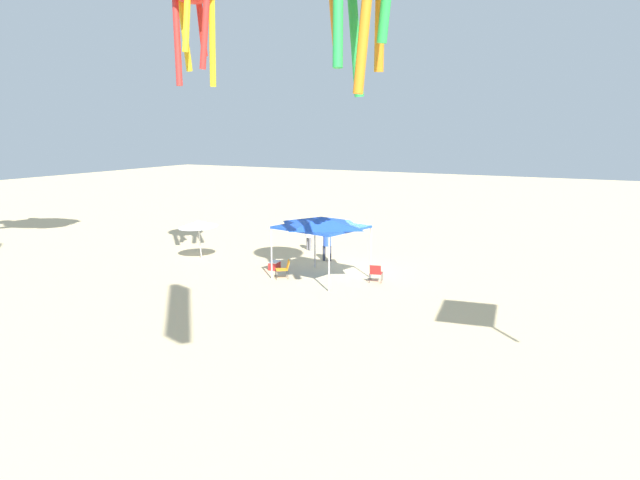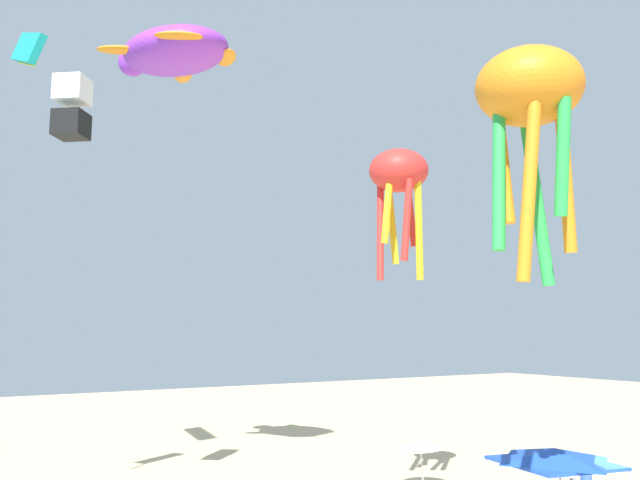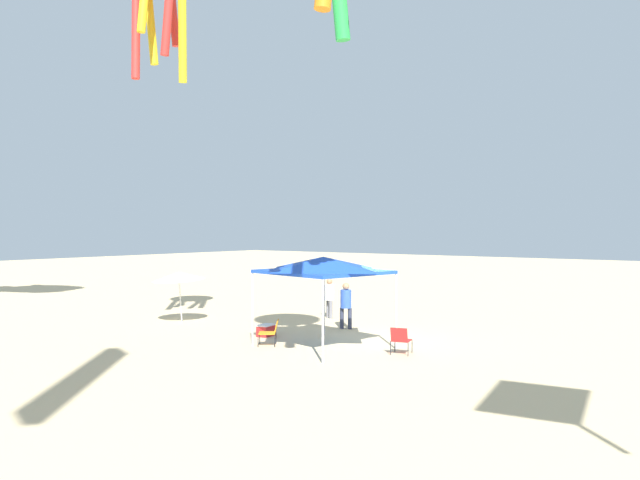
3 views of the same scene
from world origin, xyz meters
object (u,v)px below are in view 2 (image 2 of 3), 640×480
Objects in this scene: kite_turtle_purple at (173,52)px; kite_box_white at (72,107)px; canopy_tent at (554,457)px; person_far_stroller at (573,472)px; kite_parafoil_teal at (28,49)px; beach_umbrella at (420,445)px; kite_octopus_orange at (530,99)px; kite_octopus_red at (399,178)px.

kite_box_white is (-2.76, 4.68, -4.01)m from kite_turtle_purple.
canopy_tent reaches higher than person_far_stroller.
person_far_stroller is 24.02m from kite_turtle_purple.
person_far_stroller is 0.36× the size of kite_parafoil_teal.
canopy_tent is 1.75× the size of kite_box_white.
kite_parafoil_teal is (7.00, 14.89, 16.39)m from beach_umbrella.
kite_box_white reaches higher than canopy_tent.
person_far_stroller is (-4.01, -4.50, -0.87)m from beach_umbrella.
kite_octopus_orange is (-7.59, 10.47, 11.39)m from person_far_stroller.
kite_octopus_red reaches higher than beach_umbrella.
beach_umbrella is 19.03m from kite_box_white.
person_far_stroller is 0.27× the size of kite_octopus_orange.
kite_octopus_orange reaches higher than beach_umbrella.
kite_turtle_purple is at bearing 35.38° from canopy_tent.
kite_octopus_red is at bearing -23.00° from kite_octopus_orange.
kite_octopus_orange is (-4.09, 5.26, 9.80)m from canopy_tent.
kite_octopus_red is 9.27m from kite_octopus_orange.
kite_parafoil_teal is 0.71× the size of kite_turtle_purple.
canopy_tent is at bearing -24.02° from person_far_stroller.
kite_octopus_orange is at bearing 24.11° from kite_parafoil_teal.
kite_box_white reaches higher than kite_octopus_orange.
canopy_tent is 0.66× the size of kite_octopus_orange.
kite_turtle_purple reaches higher than beach_umbrella.
canopy_tent is at bearing -76.64° from kite_octopus_red.
person_far_stroller is at bearing -158.04° from kite_box_white.
kite_box_white is (9.50, 13.39, 11.91)m from canopy_tent.
kite_box_white reaches higher than kite_octopus_red.
kite_octopus_orange is 15.98m from kite_box_white.
beach_umbrella is 0.35× the size of kite_octopus_orange.
beach_umbrella is (7.51, -0.70, -0.72)m from canopy_tent.
canopy_tent is at bearing 42.84° from kite_parafoil_teal.
kite_box_white reaches higher than beach_umbrella.
kite_box_white is at bearing -75.81° from person_far_stroller.
beach_umbrella is 16.75m from kite_octopus_orange.
kite_parafoil_teal reaches higher than beach_umbrella.
kite_parafoil_teal reaches higher than kite_octopus_orange.
canopy_tent is at bearing -167.65° from kite_turtle_purple.
person_far_stroller is 13.72m from kite_octopus_red.
person_far_stroller is (3.49, -5.20, -1.59)m from canopy_tent.
beach_umbrella is at bearing -32.41° from kite_octopus_orange.
kite_box_white is (2.00, 14.09, 12.63)m from beach_umbrella.
kite_turtle_purple is 6.75m from kite_box_white.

